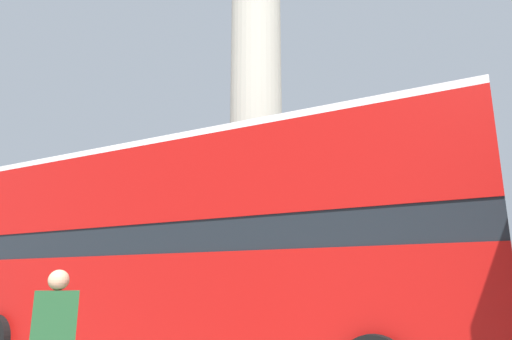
{
  "coord_description": "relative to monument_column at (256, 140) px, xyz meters",
  "views": [
    {
      "loc": [
        7.86,
        -11.95,
        1.65
      ],
      "look_at": [
        0.0,
        0.0,
        5.19
      ],
      "focal_mm": 32.0,
      "sensor_mm": 36.0,
      "label": 1
    }
  ],
  "objects": [
    {
      "name": "street_lamp",
      "position": [
        -0.12,
        -3.52,
        -3.08
      ],
      "size": [
        0.47,
        0.47,
        5.17
      ],
      "color": "black",
      "rests_on": "ground_plane"
    },
    {
      "name": "pedestrian_by_plinth",
      "position": [
        2.96,
        -8.66,
        -5.18
      ],
      "size": [
        0.42,
        0.5,
        1.8
      ],
      "rotation": [
        0.0,
        0.0,
        4.12
      ],
      "color": "#4C473D",
      "rests_on": "ground_plane"
    },
    {
      "name": "monument_column",
      "position": [
        0.0,
        0.0,
        0.0
      ],
      "size": [
        5.6,
        5.6,
        20.27
      ],
      "color": "#A39E8E",
      "rests_on": "ground_plane"
    },
    {
      "name": "bus_a",
      "position": [
        1.59,
        -4.91,
        -3.82
      ],
      "size": [
        11.59,
        3.55,
        4.32
      ],
      "rotation": [
        0.0,
        0.0,
        0.09
      ],
      "color": "#A80F0C",
      "rests_on": "ground_plane"
    },
    {
      "name": "ground_plane",
      "position": [
        0.0,
        0.0,
        -6.21
      ],
      "size": [
        200.0,
        200.0,
        0.0
      ],
      "primitive_type": "plane",
      "color": "gray"
    }
  ]
}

